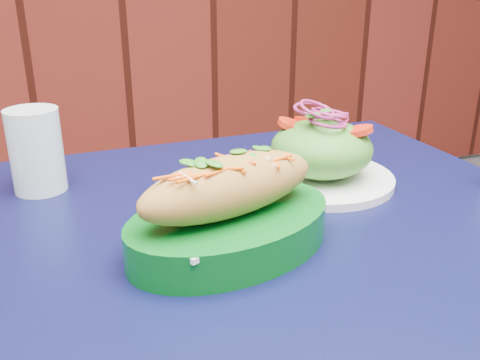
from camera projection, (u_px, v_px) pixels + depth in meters
name	position (u px, v px, depth m)	size (l,w,h in m)	color
cafe_table	(278.00, 296.00, 0.67)	(0.82, 0.82, 0.75)	black
banh_mi_basket	(230.00, 211.00, 0.60)	(0.29, 0.23, 0.12)	#055916
salad_plate	(321.00, 154.00, 0.78)	(0.22, 0.22, 0.12)	white
water_glass	(36.00, 151.00, 0.75)	(0.07, 0.07, 0.12)	silver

